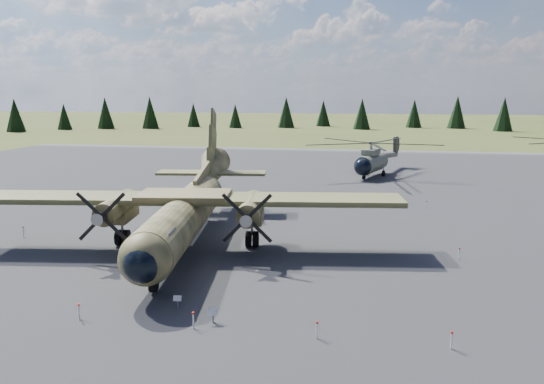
# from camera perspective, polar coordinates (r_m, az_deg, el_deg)

# --- Properties ---
(ground) EXTENTS (500.00, 500.00, 0.00)m
(ground) POSITION_cam_1_polar(r_m,az_deg,el_deg) (39.47, -5.00, -5.97)
(ground) COLOR #545D29
(ground) RESTS_ON ground
(apron) EXTENTS (120.00, 120.00, 0.04)m
(apron) POSITION_cam_1_polar(r_m,az_deg,el_deg) (48.87, -1.97, -2.67)
(apron) COLOR #5D5D62
(apron) RESTS_ON ground
(transport_plane) EXTENTS (31.52, 28.45, 10.37)m
(transport_plane) POSITION_cam_1_polar(r_m,az_deg,el_deg) (40.05, -9.05, -1.42)
(transport_plane) COLOR #444425
(transport_plane) RESTS_ON ground
(helicopter_near) EXTENTS (23.57, 23.67, 4.73)m
(helicopter_near) POSITION_cam_1_polar(r_m,az_deg,el_deg) (72.67, 10.73, 4.25)
(helicopter_near) COLOR slate
(helicopter_near) RESTS_ON ground
(info_placard_left) EXTENTS (0.45, 0.22, 0.68)m
(info_placard_left) POSITION_cam_1_polar(r_m,az_deg,el_deg) (29.14, -10.14, -11.32)
(info_placard_left) COLOR gray
(info_placard_left) RESTS_ON ground
(info_placard_right) EXTENTS (0.54, 0.34, 0.79)m
(info_placard_right) POSITION_cam_1_polar(r_m,az_deg,el_deg) (27.08, -6.39, -12.81)
(info_placard_right) COLOR gray
(info_placard_right) RESTS_ON ground
(barrier_fence) EXTENTS (33.12, 29.62, 0.85)m
(barrier_fence) POSITION_cam_1_polar(r_m,az_deg,el_deg) (39.38, -5.69, -5.25)
(barrier_fence) COLOR white
(barrier_fence) RESTS_ON ground
(treeline) EXTENTS (288.91, 288.69, 10.87)m
(treeline) POSITION_cam_1_polar(r_m,az_deg,el_deg) (36.48, 2.25, 0.35)
(treeline) COLOR black
(treeline) RESTS_ON ground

